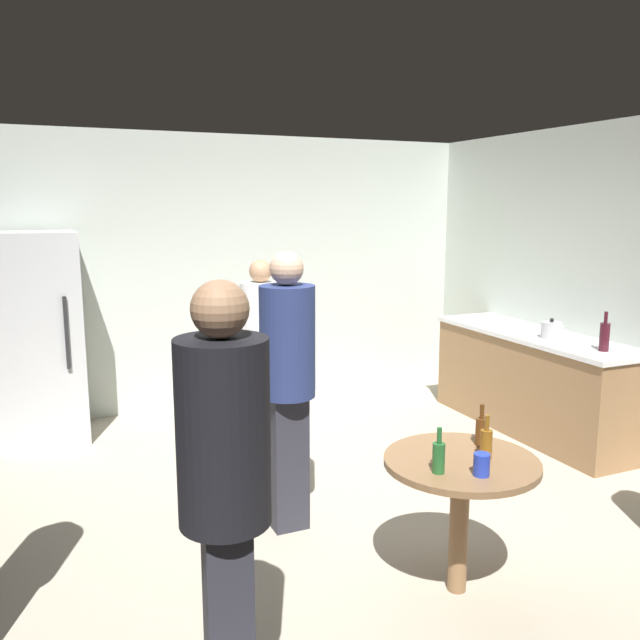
# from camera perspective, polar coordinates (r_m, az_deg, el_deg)

# --- Properties ---
(ground_plane) EXTENTS (5.20, 5.20, 0.10)m
(ground_plane) POSITION_cam_1_polar(r_m,az_deg,el_deg) (4.64, 1.23, -16.49)
(ground_plane) COLOR #B2A893
(wall_back) EXTENTS (5.32, 0.06, 2.70)m
(wall_back) POSITION_cam_1_polar(r_m,az_deg,el_deg) (6.67, -8.20, 4.15)
(wall_back) COLOR beige
(wall_back) RESTS_ON ground_plane
(wall_side_right) EXTENTS (0.06, 5.20, 2.70)m
(wall_side_right) POSITION_cam_1_polar(r_m,az_deg,el_deg) (5.81, 25.61, 2.40)
(wall_side_right) COLOR beige
(wall_side_right) RESTS_ON ground_plane
(refrigerator) EXTENTS (0.70, 0.68, 1.80)m
(refrigerator) POSITION_cam_1_polar(r_m,az_deg,el_deg) (6.08, -23.28, -1.44)
(refrigerator) COLOR silver
(refrigerator) RESTS_ON ground_plane
(kitchen_counter) EXTENTS (0.64, 2.14, 0.90)m
(kitchen_counter) POSITION_cam_1_polar(r_m,az_deg,el_deg) (6.21, 18.03, -5.13)
(kitchen_counter) COLOR olive
(kitchen_counter) RESTS_ON ground_plane
(kettle) EXTENTS (0.24, 0.17, 0.18)m
(kettle) POSITION_cam_1_polar(r_m,az_deg,el_deg) (5.89, 19.52, -0.83)
(kettle) COLOR #B2B2B7
(kettle) RESTS_ON kitchen_counter
(wine_bottle_on_counter) EXTENTS (0.08, 0.08, 0.31)m
(wine_bottle_on_counter) POSITION_cam_1_polar(r_m,az_deg,el_deg) (5.53, 23.54, -1.29)
(wine_bottle_on_counter) COLOR #3F141E
(wine_bottle_on_counter) RESTS_ON kitchen_counter
(foreground_table) EXTENTS (0.80, 0.80, 0.73)m
(foreground_table) POSITION_cam_1_polar(r_m,az_deg,el_deg) (3.55, 12.16, -13.32)
(foreground_table) COLOR olive
(foreground_table) RESTS_ON ground_plane
(beer_bottle_amber) EXTENTS (0.06, 0.06, 0.23)m
(beer_bottle_amber) POSITION_cam_1_polar(r_m,az_deg,el_deg) (3.52, 14.28, -10.31)
(beer_bottle_amber) COLOR #8C5919
(beer_bottle_amber) RESTS_ON foreground_table
(beer_bottle_brown) EXTENTS (0.06, 0.06, 0.23)m
(beer_bottle_brown) POSITION_cam_1_polar(r_m,az_deg,el_deg) (3.70, 13.86, -9.31)
(beer_bottle_brown) COLOR #593314
(beer_bottle_brown) RESTS_ON foreground_table
(beer_bottle_green) EXTENTS (0.06, 0.06, 0.23)m
(beer_bottle_green) POSITION_cam_1_polar(r_m,az_deg,el_deg) (3.29, 10.30, -11.61)
(beer_bottle_green) COLOR #26662D
(beer_bottle_green) RESTS_ON foreground_table
(plastic_cup_blue) EXTENTS (0.08, 0.08, 0.11)m
(plastic_cup_blue) POSITION_cam_1_polar(r_m,az_deg,el_deg) (3.32, 13.90, -12.13)
(plastic_cup_blue) COLOR blue
(plastic_cup_blue) RESTS_ON foreground_table
(person_in_white_shirt) EXTENTS (0.45, 0.45, 1.59)m
(person_in_white_shirt) POSITION_cam_1_polar(r_m,az_deg,el_deg) (5.41, -5.12, -1.73)
(person_in_white_shirt) COLOR #2D2D38
(person_in_white_shirt) RESTS_ON ground_plane
(person_in_black_shirt) EXTENTS (0.38, 0.38, 1.77)m
(person_in_black_shirt) POSITION_cam_1_polar(r_m,az_deg,el_deg) (2.47, -8.32, -13.52)
(person_in_black_shirt) COLOR #2D2D38
(person_in_black_shirt) RESTS_ON ground_plane
(person_in_navy_shirt) EXTENTS (0.34, 0.34, 1.75)m
(person_in_navy_shirt) POSITION_cam_1_polar(r_m,az_deg,el_deg) (4.01, -2.84, -4.34)
(person_in_navy_shirt) COLOR #2D2D38
(person_in_navy_shirt) RESTS_ON ground_plane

